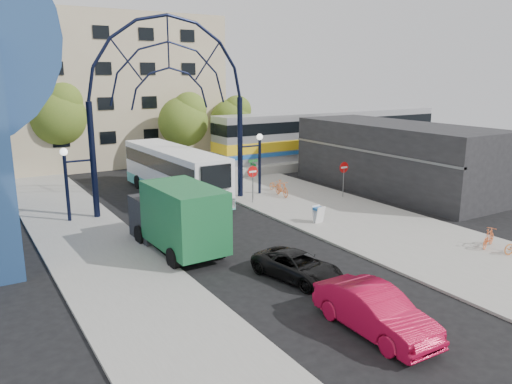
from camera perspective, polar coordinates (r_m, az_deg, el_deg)
ground at (r=21.58m, az=5.34°, el=-9.99°), size 120.00×120.00×0.00m
sidewalk_east at (r=29.38m, az=13.20°, el=-3.77°), size 8.00×56.00×0.12m
plaza_west at (r=24.00m, az=-16.38°, el=-7.88°), size 5.00×50.00×0.12m
gateway_arch at (r=32.10m, az=-9.88°, el=13.20°), size 13.64×0.44×12.10m
stop_sign at (r=33.11m, az=-0.39°, el=1.96°), size 0.80×0.07×2.50m
do_not_enter_sign at (r=35.17m, az=10.00°, el=2.40°), size 0.76×0.07×2.48m
street_name_sign at (r=33.80m, az=-0.34°, el=2.43°), size 0.70×0.70×2.80m
sandwich_board at (r=29.05m, az=7.15°, el=-2.31°), size 0.55×0.61×0.99m
commercial_block_east at (r=38.54m, az=15.63°, el=3.85°), size 6.00×16.00×5.00m
apartment_block at (r=52.66m, az=-16.47°, el=11.14°), size 20.00×12.10×14.00m
train_platform at (r=50.18m, az=8.59°, el=3.86°), size 32.00×5.00×0.80m
train_car at (r=49.83m, az=8.69°, el=6.70°), size 25.10×3.05×4.20m
tree_north_a at (r=45.64m, az=-8.15°, el=8.27°), size 4.48×4.48×7.00m
tree_north_b at (r=46.53m, az=-21.69°, el=8.39°), size 5.12×5.12×8.00m
tree_north_c at (r=50.10m, az=-2.71°, el=8.45°), size 4.16×4.16×6.50m
city_bus at (r=35.83m, az=-9.34°, el=2.32°), size 3.21×12.55×3.42m
green_truck at (r=24.68m, az=-9.11°, el=-2.86°), size 2.84×6.88×3.43m
black_suv at (r=21.48m, az=4.76°, el=-8.42°), size 2.79×4.49×1.16m
red_sedan at (r=17.65m, az=13.43°, el=-13.07°), size 1.68×4.75×1.56m
bike_near_a at (r=36.69m, az=2.26°, el=0.74°), size 0.57×1.58×0.83m
bike_near_b at (r=35.17m, az=2.96°, el=0.42°), size 0.73×1.90×1.12m
bike_far_b at (r=27.41m, az=25.05°, el=-4.76°), size 1.67×0.91×0.97m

